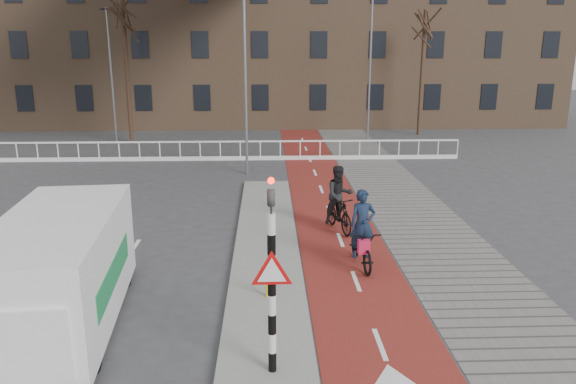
{
  "coord_description": "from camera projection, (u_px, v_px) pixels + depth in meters",
  "views": [
    {
      "loc": [
        -0.66,
        -10.7,
        5.66
      ],
      "look_at": [
        -0.06,
        5.0,
        1.5
      ],
      "focal_mm": 35.0,
      "sensor_mm": 36.0,
      "label": 1
    }
  ],
  "objects": [
    {
      "name": "traffic_signal",
      "position": [
        272.0,
        272.0,
        9.33
      ],
      "size": [
        0.8,
        0.8,
        3.68
      ],
      "color": "black",
      "rests_on": "curb_island"
    },
    {
      "name": "streetlight_near",
      "position": [
        246.0,
        89.0,
        24.25
      ],
      "size": [
        0.12,
        0.12,
        7.57
      ],
      "primitive_type": "cylinder",
      "color": "slate",
      "rests_on": "ground"
    },
    {
      "name": "streetlight_left",
      "position": [
        112.0,
        77.0,
        32.41
      ],
      "size": [
        0.12,
        0.12,
        7.64
      ],
      "primitive_type": "cylinder",
      "color": "slate",
      "rests_on": "ground"
    },
    {
      "name": "ground",
      "position": [
        300.0,
        321.0,
        11.81
      ],
      "size": [
        120.0,
        120.0,
        0.0
      ],
      "primitive_type": "plane",
      "color": "#38383A",
      "rests_on": "ground"
    },
    {
      "name": "sidewalk",
      "position": [
        396.0,
        195.0,
        21.63
      ],
      "size": [
        3.0,
        60.0,
        0.01
      ],
      "primitive_type": "cube",
      "color": "slate",
      "rests_on": "ground"
    },
    {
      "name": "bike_lane",
      "position": [
        324.0,
        196.0,
        21.53
      ],
      "size": [
        2.5,
        60.0,
        0.01
      ],
      "primitive_type": "cube",
      "color": "maroon",
      "rests_on": "ground"
    },
    {
      "name": "cyclist_far",
      "position": [
        339.0,
        204.0,
        17.3
      ],
      "size": [
        1.04,
        2.01,
        2.07
      ],
      "rotation": [
        0.0,
        0.0,
        0.27
      ],
      "color": "black",
      "rests_on": "bike_lane"
    },
    {
      "name": "cyclist_near",
      "position": [
        362.0,
        241.0,
        14.59
      ],
      "size": [
        0.86,
        2.04,
        2.06
      ],
      "rotation": [
        0.0,
        0.0,
        0.08
      ],
      "color": "black",
      "rests_on": "bike_lane"
    },
    {
      "name": "townhouse_row",
      "position": [
        233.0,
        13.0,
        40.61
      ],
      "size": [
        46.0,
        10.0,
        15.9
      ],
      "color": "#7F6047",
      "rests_on": "ground"
    },
    {
      "name": "tree_mid",
      "position": [
        127.0,
        68.0,
        32.27
      ],
      "size": [
        0.25,
        0.25,
        8.56
      ],
      "primitive_type": "cylinder",
      "color": "black",
      "rests_on": "ground"
    },
    {
      "name": "streetlight_right",
      "position": [
        370.0,
        70.0,
        33.34
      ],
      "size": [
        0.12,
        0.12,
        8.33
      ],
      "primitive_type": "cylinder",
      "color": "slate",
      "rests_on": "ground"
    },
    {
      "name": "van",
      "position": [
        59.0,
        270.0,
        11.35
      ],
      "size": [
        2.62,
        5.56,
        2.32
      ],
      "rotation": [
        0.0,
        0.0,
        0.09
      ],
      "color": "white",
      "rests_on": "ground"
    },
    {
      "name": "curb_island",
      "position": [
        267.0,
        251.0,
        15.64
      ],
      "size": [
        1.8,
        16.0,
        0.12
      ],
      "primitive_type": "cube",
      "color": "gray",
      "rests_on": "ground"
    },
    {
      "name": "railing",
      "position": [
        180.0,
        155.0,
        27.97
      ],
      "size": [
        28.0,
        0.1,
        0.99
      ],
      "color": "silver",
      "rests_on": "ground"
    },
    {
      "name": "tree_right",
      "position": [
        422.0,
        74.0,
        35.12
      ],
      "size": [
        0.21,
        0.21,
        7.68
      ],
      "primitive_type": "cylinder",
      "color": "black",
      "rests_on": "ground"
    },
    {
      "name": "bollard",
      "position": [
        268.0,
        282.0,
        12.59
      ],
      "size": [
        0.12,
        0.12,
        0.72
      ],
      "primitive_type": "cylinder",
      "color": "yellow",
      "rests_on": "curb_island"
    }
  ]
}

